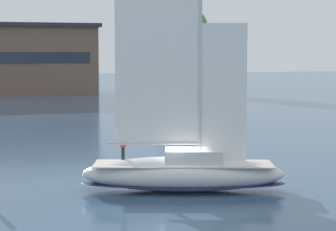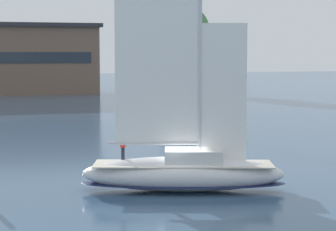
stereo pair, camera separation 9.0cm
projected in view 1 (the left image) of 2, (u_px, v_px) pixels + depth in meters
name	position (u px, v px, depth m)	size (l,w,h in m)	color
ground_plane	(183.00, 191.00, 36.64)	(400.00, 400.00, 0.00)	#385675
waterfront_building	(8.00, 59.00, 120.59)	(32.85, 13.36, 12.95)	brown
tree_shore_center	(188.00, 33.00, 126.61)	(7.96, 7.96, 16.38)	brown
sailboat_main	(184.00, 169.00, 36.52)	(11.86, 6.40, 15.69)	silver
sailboat_moored_far_slip	(168.00, 120.00, 67.57)	(2.94, 6.78, 9.03)	white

